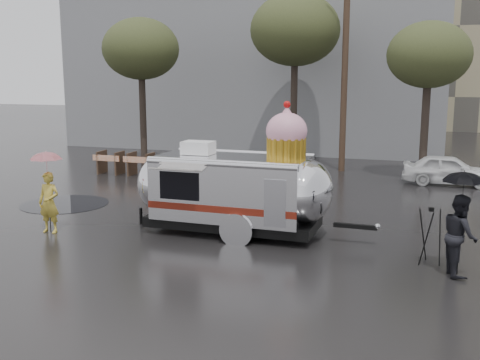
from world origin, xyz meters
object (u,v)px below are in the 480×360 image
(person_right, at_px, (460,235))
(person_left, at_px, (49,202))
(airstream_trailer, at_px, (236,186))
(tripod, at_px, (430,232))

(person_right, bearing_deg, person_left, 75.94)
(airstream_trailer, height_order, person_left, airstream_trailer)
(airstream_trailer, height_order, person_right, airstream_trailer)
(person_left, relative_size, tripod, 1.26)
(airstream_trailer, bearing_deg, person_left, -161.28)
(person_right, bearing_deg, airstream_trailer, 59.97)
(airstream_trailer, xyz_separation_m, person_left, (-4.87, -1.60, -0.46))
(person_left, distance_m, tripod, 9.93)
(person_left, height_order, tripod, person_left)
(airstream_trailer, relative_size, person_right, 3.86)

